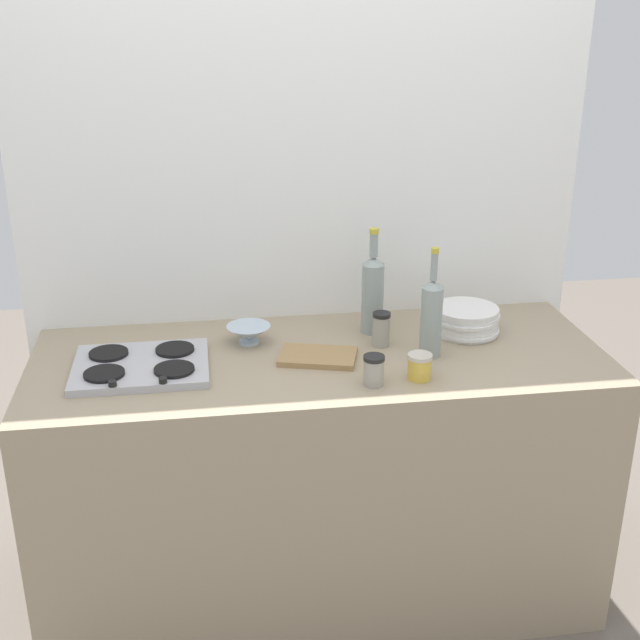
{
  "coord_description": "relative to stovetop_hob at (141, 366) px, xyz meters",
  "views": [
    {
      "loc": [
        -0.35,
        -2.33,
        1.96
      ],
      "look_at": [
        0.0,
        0.0,
        1.02
      ],
      "focal_mm": 46.27,
      "sensor_mm": 36.0,
      "label": 1
    }
  ],
  "objects": [
    {
      "name": "condiment_jar_spare",
      "position": [
        0.81,
        -0.18,
        0.02
      ],
      "size": [
        0.07,
        0.07,
        0.08
      ],
      "color": "gold",
      "rests_on": "counter_block"
    },
    {
      "name": "plate_stack",
      "position": [
        1.06,
        0.14,
        0.03
      ],
      "size": [
        0.22,
        0.22,
        0.09
      ],
      "color": "white",
      "rests_on": "counter_block"
    },
    {
      "name": "backsplash_panel",
      "position": [
        0.55,
        0.41,
        0.21
      ],
      "size": [
        1.9,
        0.06,
        2.25
      ],
      "primitive_type": "cube",
      "color": "white",
      "rests_on": "ground"
    },
    {
      "name": "cutting_board",
      "position": [
        0.54,
        -0.0,
        -0.01
      ],
      "size": [
        0.27,
        0.21,
        0.02
      ],
      "primitive_type": "cube",
      "rotation": [
        0.0,
        0.0,
        -0.28
      ],
      "color": "#9E7A4C",
      "rests_on": "counter_block"
    },
    {
      "name": "counter_block",
      "position": [
        0.55,
        0.03,
        -0.46
      ],
      "size": [
        1.8,
        0.7,
        0.9
      ],
      "primitive_type": "cube",
      "color": "tan",
      "rests_on": "ground"
    },
    {
      "name": "wine_bottle_mid_left",
      "position": [
        0.89,
        -0.02,
        0.12
      ],
      "size": [
        0.07,
        0.07,
        0.35
      ],
      "color": "gray",
      "rests_on": "counter_block"
    },
    {
      "name": "stovetop_hob",
      "position": [
        0.0,
        0.0,
        0.0
      ],
      "size": [
        0.4,
        0.32,
        0.04
      ],
      "color": "#B2B2B7",
      "rests_on": "counter_block"
    },
    {
      "name": "condiment_jar_rear",
      "position": [
        0.67,
        -0.2,
        0.03
      ],
      "size": [
        0.06,
        0.06,
        0.09
      ],
      "color": "#9E998C",
      "rests_on": "counter_block"
    },
    {
      "name": "condiment_jar_front",
      "position": [
        0.76,
        0.08,
        0.04
      ],
      "size": [
        0.06,
        0.06,
        0.11
      ],
      "color": "#9E998C",
      "rests_on": "counter_block"
    },
    {
      "name": "wine_bottle_leftmost",
      "position": [
        0.75,
        0.19,
        0.13
      ],
      "size": [
        0.07,
        0.07,
        0.36
      ],
      "color": "gray",
      "rests_on": "counter_block"
    },
    {
      "name": "ground_plane",
      "position": [
        0.55,
        0.03,
        -0.91
      ],
      "size": [
        6.0,
        6.0,
        0.0
      ],
      "primitive_type": "plane",
      "color": "#6B6056",
      "rests_on": "ground"
    },
    {
      "name": "mixing_bowl",
      "position": [
        0.34,
        0.16,
        0.02
      ],
      "size": [
        0.14,
        0.14,
        0.06
      ],
      "color": "silver",
      "rests_on": "counter_block"
    }
  ]
}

